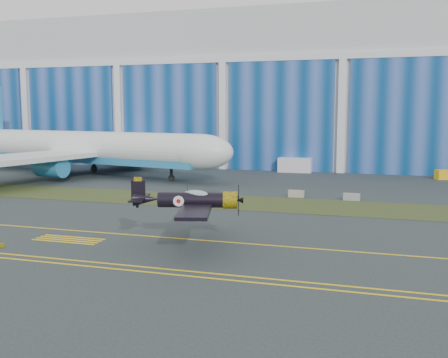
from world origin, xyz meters
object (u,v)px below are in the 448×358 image
(jetliner, at_px, (87,112))
(shipping_container, at_px, (295,165))
(warbird, at_px, (191,200))
(tug, at_px, (444,175))

(jetliner, height_order, shipping_container, jetliner)
(warbird, distance_m, shipping_container, 54.72)
(jetliner, bearing_deg, warbird, -38.09)
(shipping_container, relative_size, tug, 2.28)
(shipping_container, bearing_deg, jetliner, -156.46)
(warbird, relative_size, shipping_container, 2.42)
(warbird, bearing_deg, shipping_container, 75.76)
(shipping_container, distance_m, tug, 24.96)
(tug, bearing_deg, warbird, -137.49)
(shipping_container, bearing_deg, tug, -7.93)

